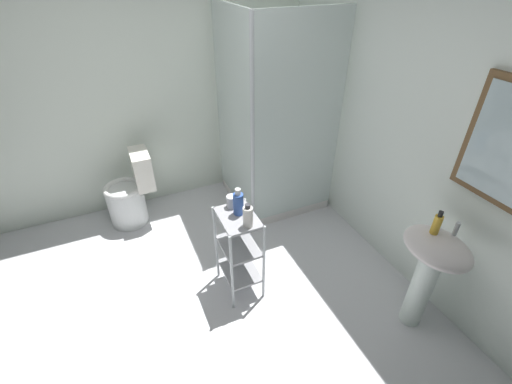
% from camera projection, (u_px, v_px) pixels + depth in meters
% --- Properties ---
extents(ground_plane, '(4.20, 4.20, 0.02)m').
position_uv_depth(ground_plane, '(194.00, 325.00, 2.62)').
color(ground_plane, silver).
extents(wall_back, '(4.20, 0.14, 2.50)m').
position_uv_depth(wall_back, '(423.00, 130.00, 2.53)').
color(wall_back, white).
rests_on(wall_back, ground_plane).
extents(wall_left, '(0.10, 4.20, 2.50)m').
position_uv_depth(wall_left, '(128.00, 89.00, 3.31)').
color(wall_left, white).
rests_on(wall_left, ground_plane).
extents(shower_stall, '(0.92, 0.92, 2.00)m').
position_uv_depth(shower_stall, '(270.00, 166.00, 3.66)').
color(shower_stall, white).
rests_on(shower_stall, ground_plane).
extents(pedestal_sink, '(0.46, 0.37, 0.81)m').
position_uv_depth(pedestal_sink, '(430.00, 265.00, 2.33)').
color(pedestal_sink, white).
rests_on(pedestal_sink, ground_plane).
extents(sink_faucet, '(0.03, 0.03, 0.10)m').
position_uv_depth(sink_faucet, '(456.00, 229.00, 2.21)').
color(sink_faucet, silver).
rests_on(sink_faucet, pedestal_sink).
extents(toilet, '(0.37, 0.49, 0.76)m').
position_uv_depth(toilet, '(131.00, 195.00, 3.48)').
color(toilet, white).
rests_on(toilet, ground_plane).
extents(storage_cart, '(0.38, 0.28, 0.74)m').
position_uv_depth(storage_cart, '(239.00, 247.00, 2.68)').
color(storage_cart, silver).
rests_on(storage_cart, ground_plane).
extents(hand_soap_bottle, '(0.05, 0.05, 0.17)m').
position_uv_depth(hand_soap_bottle, '(437.00, 224.00, 2.21)').
color(hand_soap_bottle, gold).
rests_on(hand_soap_bottle, pedestal_sink).
extents(lotion_bottle_white, '(0.07, 0.07, 0.18)m').
position_uv_depth(lotion_bottle_white, '(248.00, 216.00, 2.38)').
color(lotion_bottle_white, white).
rests_on(lotion_bottle_white, storage_cart).
extents(shampoo_bottle_blue, '(0.08, 0.08, 0.21)m').
position_uv_depth(shampoo_bottle_blue, '(238.00, 203.00, 2.49)').
color(shampoo_bottle_blue, '#3358B1').
rests_on(shampoo_bottle_blue, storage_cart).
extents(rinse_cup, '(0.08, 0.08, 0.09)m').
position_uv_depth(rinse_cup, '(232.00, 201.00, 2.59)').
color(rinse_cup, silver).
rests_on(rinse_cup, storage_cart).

